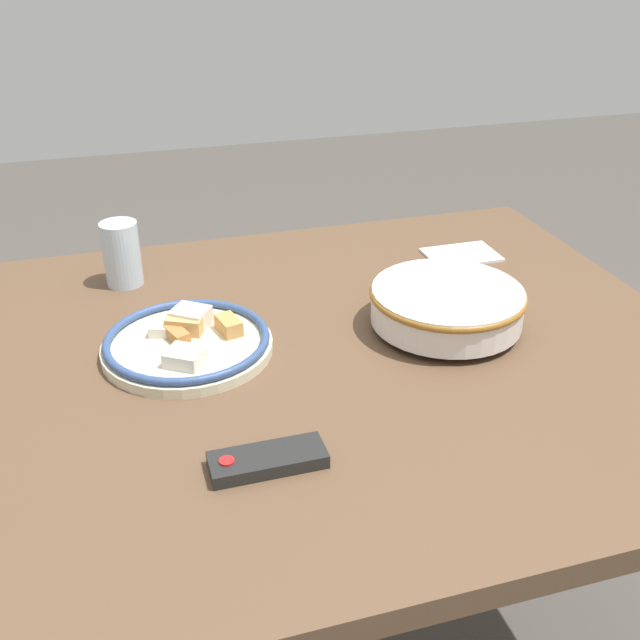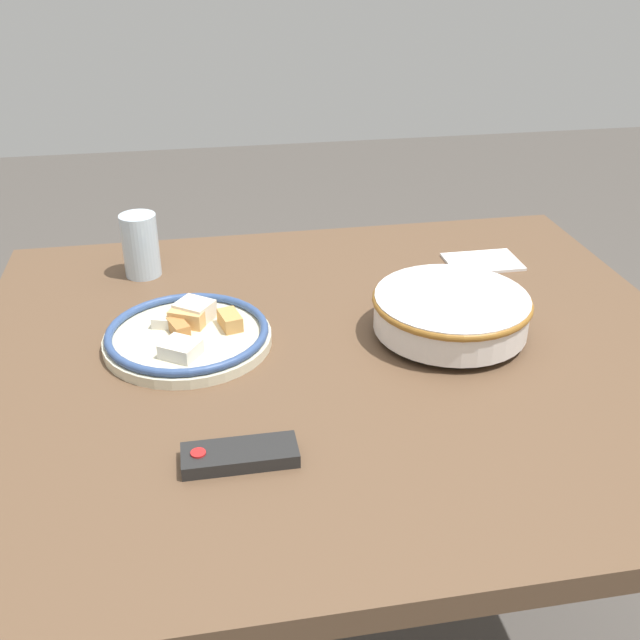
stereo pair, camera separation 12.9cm
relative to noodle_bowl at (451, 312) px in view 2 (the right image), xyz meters
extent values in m
plane|color=#4C4742|center=(0.20, 0.01, -0.79)|extent=(8.00, 8.00, 0.00)
cube|color=brown|center=(0.20, 0.01, -0.07)|extent=(1.25, 1.09, 0.04)
cylinder|color=brown|center=(-0.36, -0.46, -0.44)|extent=(0.06, 0.06, 0.70)
cylinder|color=brown|center=(0.76, -0.46, -0.44)|extent=(0.06, 0.06, 0.70)
cylinder|color=silver|center=(0.00, 0.00, -0.04)|extent=(0.12, 0.12, 0.01)
cylinder|color=silver|center=(0.00, 0.00, 0.00)|extent=(0.27, 0.27, 0.06)
cylinder|color=#9E4C1E|center=(0.00, 0.00, 0.00)|extent=(0.24, 0.24, 0.05)
torus|color=#936023|center=(0.00, 0.00, 0.02)|extent=(0.28, 0.28, 0.01)
cylinder|color=beige|center=(0.45, -0.05, -0.04)|extent=(0.29, 0.29, 0.02)
torus|color=#334C7F|center=(0.45, -0.05, -0.02)|extent=(0.28, 0.28, 0.01)
cube|color=silver|center=(0.47, 0.02, -0.02)|extent=(0.08, 0.07, 0.02)
cube|color=#B2753D|center=(0.47, -0.06, -0.02)|extent=(0.04, 0.06, 0.02)
cube|color=silver|center=(0.49, -0.09, -0.02)|extent=(0.05, 0.06, 0.02)
cube|color=tan|center=(0.45, -0.08, -0.01)|extent=(0.07, 0.06, 0.03)
cube|color=tan|center=(0.38, -0.06, -0.01)|extent=(0.04, 0.06, 0.03)
cube|color=silver|center=(0.44, -0.10, -0.01)|extent=(0.08, 0.08, 0.03)
cube|color=black|center=(0.39, 0.28, -0.04)|extent=(0.16, 0.06, 0.02)
cylinder|color=red|center=(0.45, 0.28, -0.02)|extent=(0.02, 0.02, 0.00)
cylinder|color=silver|center=(0.54, -0.35, 0.02)|extent=(0.07, 0.07, 0.13)
cube|color=white|center=(-0.17, -0.28, -0.04)|extent=(0.15, 0.11, 0.01)
camera|label=1|loc=(0.55, 1.06, 0.61)|focal=42.00mm
camera|label=2|loc=(0.43, 1.09, 0.61)|focal=42.00mm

